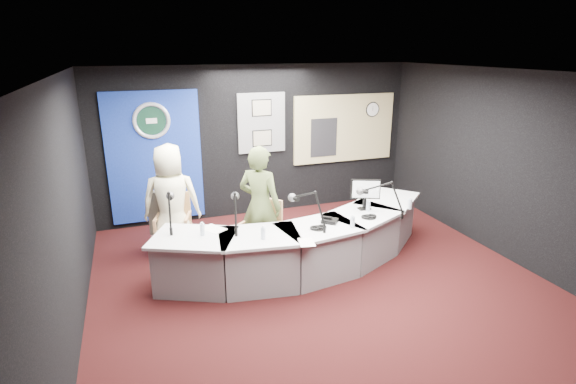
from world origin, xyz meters
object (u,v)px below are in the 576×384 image
object	(u,v)px
armchair_right	(261,230)
person_man	(171,201)
person_woman	(260,206)
broadcast_desk	(303,243)
armchair_left	(174,229)

from	to	relation	value
armchair_right	person_man	distance (m)	1.43
person_woman	person_man	bearing A→B (deg)	12.20
broadcast_desk	person_woman	distance (m)	0.83
armchair_left	broadcast_desk	bearing A→B (deg)	-14.41
armchair_left	person_man	size ratio (longest dim) A/B	0.48
broadcast_desk	person_man	distance (m)	2.09
armchair_right	broadcast_desk	bearing A→B (deg)	18.19
armchair_left	armchair_right	world-z (taller)	armchair_right
armchair_left	person_man	bearing A→B (deg)	-163.21
broadcast_desk	armchair_left	distance (m)	2.03
armchair_left	person_woman	bearing A→B (deg)	-14.14
armchair_right	person_man	size ratio (longest dim) A/B	0.61
broadcast_desk	armchair_right	xyz separation A→B (m)	(-0.55, 0.34, 0.16)
broadcast_desk	armchair_left	xyz separation A→B (m)	(-1.73, 1.05, 0.05)
armchair_right	person_woman	size ratio (longest dim) A/B	0.59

